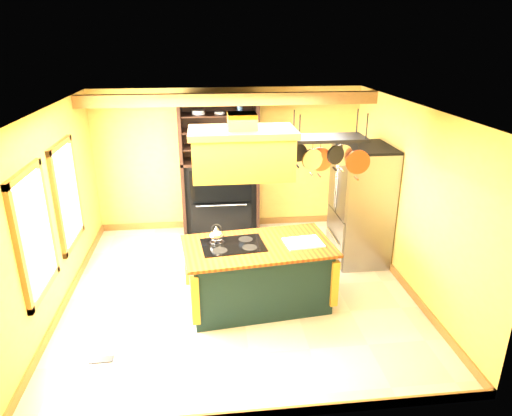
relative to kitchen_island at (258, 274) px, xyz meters
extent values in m
plane|color=beige|center=(-0.23, 0.39, -0.47)|extent=(5.00, 5.00, 0.00)
plane|color=white|center=(-0.23, 0.39, 2.23)|extent=(5.00, 5.00, 0.00)
cube|color=gold|center=(-0.23, 2.89, 0.88)|extent=(5.00, 0.02, 2.70)
cube|color=gold|center=(-0.23, -2.11, 0.88)|extent=(5.00, 0.02, 2.70)
cube|color=gold|center=(-2.73, 0.39, 0.88)|extent=(0.02, 5.00, 2.70)
cube|color=gold|center=(2.27, 0.39, 0.88)|extent=(0.02, 5.00, 2.70)
cube|color=olive|center=(-0.23, 2.09, 2.12)|extent=(5.00, 0.15, 0.20)
cube|color=olive|center=(-2.70, -0.41, 0.93)|extent=(0.06, 1.06, 1.56)
cube|color=white|center=(-2.67, -0.41, 0.93)|extent=(0.02, 0.85, 1.34)
cube|color=olive|center=(-2.70, 0.99, 0.93)|extent=(0.06, 1.06, 1.56)
cube|color=white|center=(-2.67, 0.99, 0.93)|extent=(0.02, 0.85, 1.34)
cube|color=#13282C|center=(0.00, 0.00, -0.03)|extent=(1.96, 1.21, 0.88)
cube|color=brown|center=(0.00, 0.00, 0.43)|extent=(2.13, 1.34, 0.04)
cube|color=black|center=(-0.34, 0.02, 0.46)|extent=(0.90, 0.67, 0.01)
ellipsoid|color=silver|center=(-0.55, 0.13, 0.56)|extent=(0.20, 0.20, 0.16)
cube|color=white|center=(0.62, -0.02, 0.46)|extent=(0.54, 0.45, 0.02)
cube|color=#B68A2D|center=(-0.20, 0.00, 1.70)|extent=(1.25, 0.67, 0.53)
cube|color=olive|center=(-0.20, 0.00, 2.00)|extent=(1.33, 0.75, 0.08)
cube|color=#B68A2D|center=(-0.20, 0.00, 2.10)|extent=(0.35, 0.35, 0.27)
cube|color=black|center=(0.90, 0.00, 1.90)|extent=(0.93, 0.46, 0.04)
cylinder|color=black|center=(0.48, -0.19, 2.07)|extent=(0.02, 0.02, 0.33)
cylinder|color=black|center=(1.32, 0.19, 2.07)|extent=(0.02, 0.02, 0.33)
cylinder|color=black|center=(0.53, 0.09, 1.70)|extent=(0.24, 0.04, 0.24)
cylinder|color=silver|center=(0.68, -0.09, 1.65)|extent=(0.28, 0.03, 0.28)
cylinder|color=#BF4E2F|center=(0.83, 0.09, 1.60)|extent=(0.32, 0.04, 0.32)
cylinder|color=black|center=(0.98, -0.09, 1.70)|extent=(0.24, 0.03, 0.24)
cylinder|color=silver|center=(1.12, 0.09, 1.65)|extent=(0.28, 0.04, 0.28)
cylinder|color=#BF4E2F|center=(1.27, -0.09, 1.60)|extent=(0.32, 0.03, 0.32)
cube|color=gray|center=(1.85, 1.20, 0.49)|extent=(0.80, 0.98, 1.92)
cube|color=gray|center=(1.44, 0.96, 0.91)|extent=(0.03, 0.47, 1.04)
cube|color=gray|center=(1.44, 1.45, 0.91)|extent=(0.03, 0.47, 1.04)
cube|color=gray|center=(1.44, 1.20, -0.03)|extent=(0.03, 0.94, 0.81)
cube|color=black|center=(1.85, 1.20, -0.44)|extent=(0.76, 0.93, 0.06)
cube|color=black|center=(-0.41, 2.84, 0.79)|extent=(1.42, 0.06, 2.51)
cube|color=black|center=(-1.09, 2.57, 0.79)|extent=(0.06, 0.60, 2.51)
cube|color=black|center=(0.27, 2.57, 0.79)|extent=(0.06, 0.60, 2.51)
cube|color=black|center=(-0.41, 2.57, 0.95)|extent=(1.42, 0.60, 0.05)
cube|color=black|center=(-0.41, 2.60, 0.27)|extent=(1.30, 0.50, 1.36)
cube|color=black|center=(-0.41, 2.25, 0.57)|extent=(1.11, 0.04, 0.60)
cube|color=black|center=(-0.41, 2.25, -0.03)|extent=(1.11, 0.04, 0.55)
cube|color=black|center=(-0.41, 2.57, 1.22)|extent=(1.30, 0.54, 0.02)
cube|color=black|center=(-0.41, 2.57, 1.52)|extent=(1.30, 0.54, 0.02)
cube|color=black|center=(-0.41, 2.57, 1.80)|extent=(1.30, 0.54, 0.03)
cylinder|color=white|center=(-0.76, 2.52, 1.27)|extent=(0.22, 0.22, 0.07)
cylinder|color=#3E6EB0|center=(-0.03, 2.52, 1.62)|extent=(0.10, 0.10, 0.17)
cube|color=black|center=(-1.98, -1.01, -0.46)|extent=(0.28, 0.13, 0.01)
camera|label=1|loc=(-0.65, -5.57, 3.13)|focal=32.00mm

